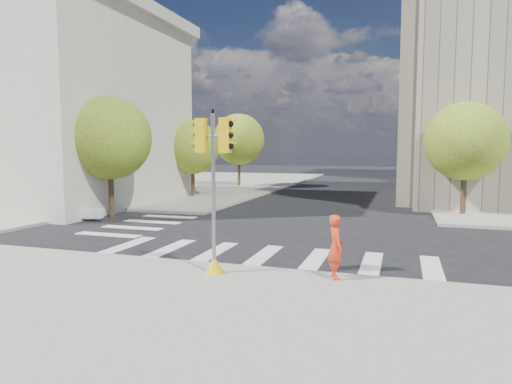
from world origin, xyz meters
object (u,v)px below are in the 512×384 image
(lamp_near, at_px, (466,134))
(planter_wall, at_px, (46,212))
(lamp_far, at_px, (446,138))
(photographer, at_px, (336,247))
(traffic_signal, at_px, (214,205))

(lamp_near, relative_size, planter_wall, 1.35)
(lamp_far, xyz_separation_m, planter_wall, (-21.00, -26.04, -4.18))
(lamp_far, distance_m, photographer, 33.22)
(traffic_signal, xyz_separation_m, planter_wall, (-12.37, 7.08, -1.69))
(photographer, height_order, planter_wall, photographer)
(lamp_far, distance_m, planter_wall, 33.72)
(lamp_near, height_order, traffic_signal, lamp_near)
(lamp_near, xyz_separation_m, planter_wall, (-21.00, -12.04, -4.18))
(traffic_signal, bearing_deg, lamp_far, 81.27)
(lamp_far, height_order, photographer, lamp_far)
(lamp_near, height_order, planter_wall, lamp_near)
(lamp_near, height_order, lamp_far, same)
(lamp_far, height_order, planter_wall, lamp_far)
(lamp_far, relative_size, photographer, 4.64)
(lamp_far, height_order, traffic_signal, lamp_far)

